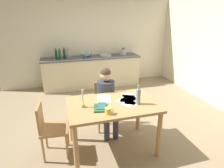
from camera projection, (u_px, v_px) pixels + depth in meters
ground_plane at (113, 124)px, 3.93m from camera, size 5.20×5.20×0.04m
wall_back at (89, 41)px, 5.82m from camera, size 5.20×0.12×2.60m
kitchen_counter at (92, 72)px, 5.79m from camera, size 2.84×0.64×0.90m
dining_table at (112, 110)px, 2.98m from camera, size 1.35×0.89×0.80m
chair_at_table at (105, 103)px, 3.68m from camera, size 0.41×0.41×0.88m
person_seated at (107, 97)px, 3.48m from camera, size 0.32×0.59×1.19m
chair_side_empty at (50, 128)px, 2.90m from camera, size 0.44×0.44×0.86m
coffee_mug at (108, 111)px, 2.63m from camera, size 0.13×0.09×0.09m
candlestick at (83, 102)px, 2.81m from camera, size 0.06×0.06×0.28m
book_magazine at (102, 106)px, 2.82m from camera, size 0.19×0.26×0.03m
book_cookery at (99, 108)px, 2.79m from camera, size 0.20×0.28×0.02m
paper_letter at (104, 98)px, 3.12m from camera, size 0.27×0.34×0.00m
paper_bill at (128, 99)px, 3.12m from camera, size 0.32×0.36×0.00m
paper_envelope at (131, 96)px, 3.21m from camera, size 0.34×0.36×0.00m
paper_receipt at (127, 102)px, 3.00m from camera, size 0.32×0.36×0.00m
paper_notice at (133, 101)px, 3.04m from camera, size 0.34×0.36×0.00m
wine_bottle_on_table at (138, 96)px, 2.89m from camera, size 0.07×0.07×0.30m
sink_unit at (105, 55)px, 5.74m from camera, size 0.36×0.36×0.24m
bottle_oil at (56, 54)px, 5.32m from camera, size 0.06×0.06×0.30m
bottle_vinegar at (60, 55)px, 5.28m from camera, size 0.07×0.07×0.30m
bottle_wine_red at (64, 54)px, 5.35m from camera, size 0.07×0.07×0.31m
bottle_sauce at (68, 53)px, 5.45m from camera, size 0.07×0.07×0.30m
mixing_bowl at (86, 55)px, 5.63m from camera, size 0.23×0.23×0.10m
stovetop_kettle at (123, 52)px, 5.86m from camera, size 0.18×0.18×0.22m
wine_glass_near_sink at (92, 52)px, 5.75m from camera, size 0.07×0.07×0.15m
wine_glass_by_kettle at (89, 52)px, 5.72m from camera, size 0.07×0.07×0.15m
wine_glass_back_left at (84, 52)px, 5.69m from camera, size 0.07×0.07×0.15m
wine_glass_back_right at (82, 53)px, 5.67m from camera, size 0.07×0.07×0.15m
teacup_on_counter at (85, 57)px, 5.43m from camera, size 0.12×0.09×0.10m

